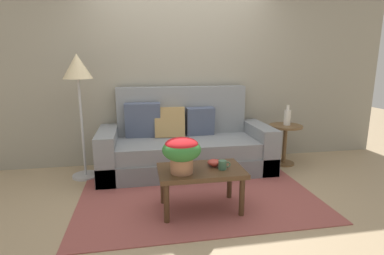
{
  "coord_description": "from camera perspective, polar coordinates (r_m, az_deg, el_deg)",
  "views": [
    {
      "loc": [
        -0.62,
        -3.11,
        1.47
      ],
      "look_at": [
        -0.02,
        0.17,
        0.73
      ],
      "focal_mm": 28.0,
      "sensor_mm": 36.0,
      "label": 1
    }
  ],
  "objects": [
    {
      "name": "wall_back",
      "position": [
        4.42,
        -2.31,
        12.74
      ],
      "size": [
        6.4,
        0.12,
        2.98
      ],
      "primitive_type": "cube",
      "color": "gray",
      "rests_on": "ground"
    },
    {
      "name": "couch",
      "position": [
        4.11,
        -1.36,
        -3.54
      ],
      "size": [
        2.29,
        0.89,
        1.12
      ],
      "color": "slate",
      "rests_on": "ground"
    },
    {
      "name": "coffee_table",
      "position": [
        2.99,
        1.69,
        -8.98
      ],
      "size": [
        0.84,
        0.51,
        0.44
      ],
      "color": "#442D1B",
      "rests_on": "ground"
    },
    {
      "name": "ground_plane",
      "position": [
        3.49,
        0.88,
        -12.42
      ],
      "size": [
        14.0,
        14.0,
        0.0
      ],
      "primitive_type": "plane",
      "color": "tan"
    },
    {
      "name": "table_vase",
      "position": [
        4.47,
        17.69,
        1.93
      ],
      "size": [
        0.09,
        0.09,
        0.29
      ],
      "color": "silver",
      "rests_on": "side_table"
    },
    {
      "name": "area_rug",
      "position": [
        3.43,
        1.11,
        -12.83
      ],
      "size": [
        2.57,
        1.7,
        0.01
      ],
      "primitive_type": "cube",
      "color": "#994C47",
      "rests_on": "ground"
    },
    {
      "name": "coffee_mug",
      "position": [
        2.95,
        5.88,
        -7.1
      ],
      "size": [
        0.12,
        0.08,
        0.09
      ],
      "color": "#3D664C",
      "rests_on": "coffee_table"
    },
    {
      "name": "snack_bowl",
      "position": [
        3.04,
        4.25,
        -6.66
      ],
      "size": [
        0.14,
        0.14,
        0.07
      ],
      "color": "#B2382D",
      "rests_on": "coffee_table"
    },
    {
      "name": "potted_plant",
      "position": [
        2.8,
        -1.98,
        -4.45
      ],
      "size": [
        0.37,
        0.37,
        0.34
      ],
      "color": "#A36B4C",
      "rests_on": "coffee_table"
    },
    {
      "name": "floor_lamp",
      "position": [
        3.93,
        -20.89,
        8.91
      ],
      "size": [
        0.35,
        0.35,
        1.56
      ],
      "color": "#B2B2B7",
      "rests_on": "ground"
    },
    {
      "name": "side_table",
      "position": [
        4.51,
        17.32,
        -1.81
      ],
      "size": [
        0.46,
        0.46,
        0.58
      ],
      "color": "brown",
      "rests_on": "ground"
    }
  ]
}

